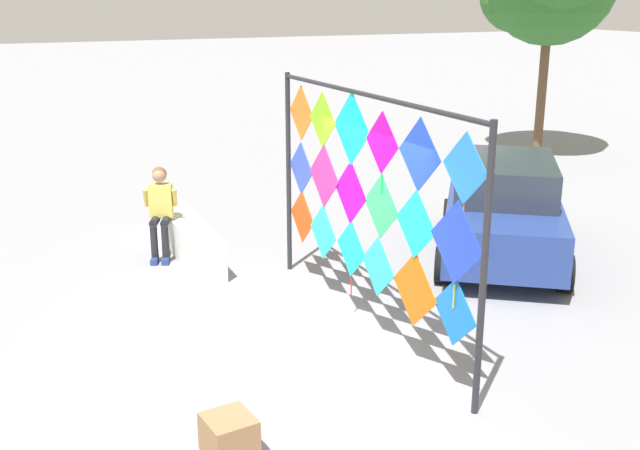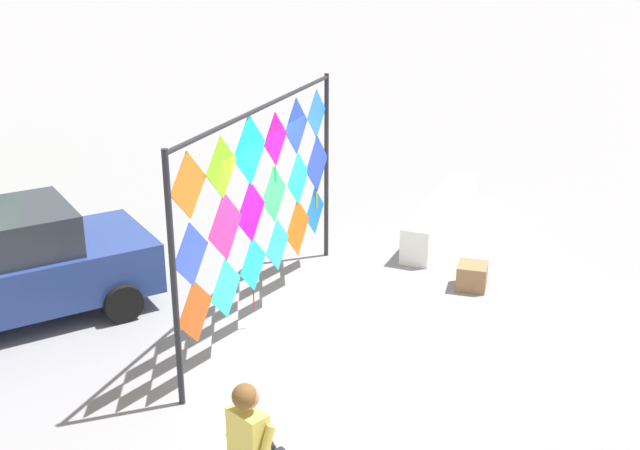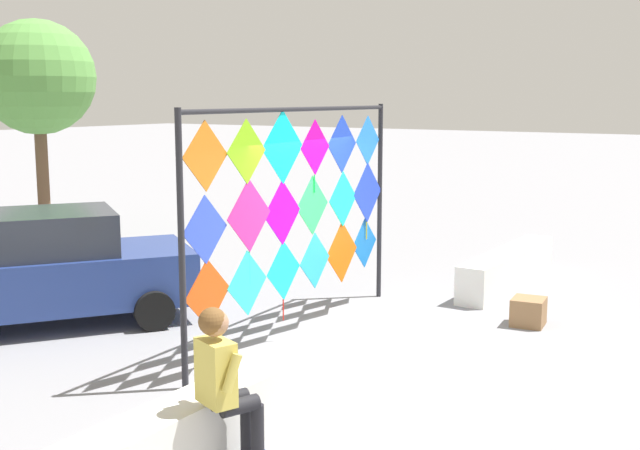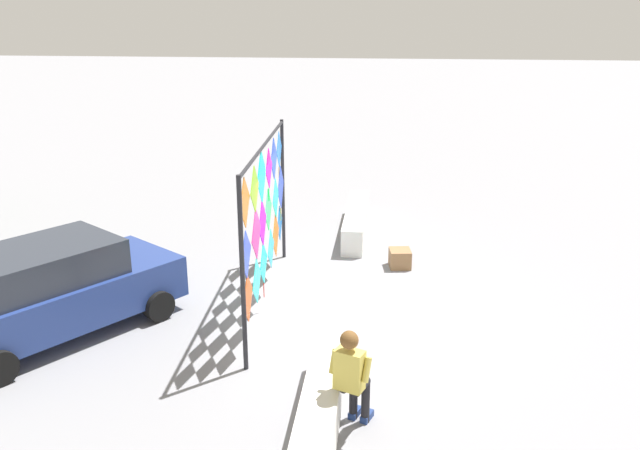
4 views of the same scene
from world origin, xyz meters
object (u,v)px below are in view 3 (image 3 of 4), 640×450
seated_vendor (226,378)px  tree_far_right (37,78)px  kite_display_rack (300,199)px  parked_car (37,268)px  cardboard_box_large (528,312)px

seated_vendor → tree_far_right: (6.79, 10.76, 2.61)m
tree_far_right → kite_display_rack: bearing=-109.4°
seated_vendor → parked_car: parked_car is taller
seated_vendor → tree_far_right: 12.99m
parked_car → tree_far_right: size_ratio=0.90×
seated_vendor → tree_far_right: bearing=57.7°
parked_car → cardboard_box_large: parked_car is taller
seated_vendor → parked_car: (2.07, 4.94, -0.06)m
cardboard_box_large → tree_far_right: (1.20, 11.40, 3.26)m
parked_car → cardboard_box_large: bearing=-57.7°
kite_display_rack → parked_car: bearing=115.6°
parked_car → cardboard_box_large: size_ratio=9.42×
parked_car → tree_far_right: 7.95m
parked_car → tree_far_right: bearing=50.9°
seated_vendor → parked_car: bearing=67.2°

